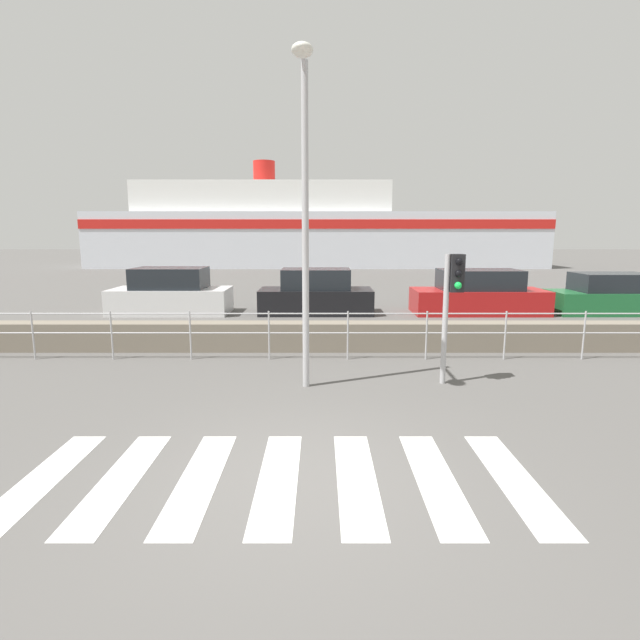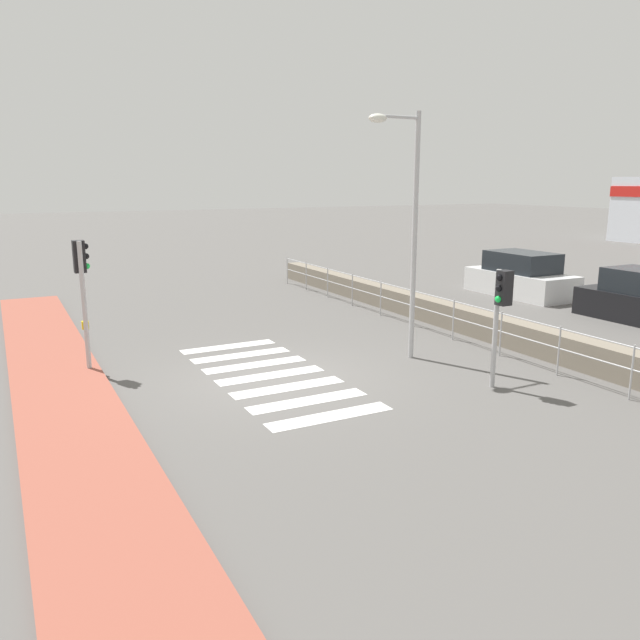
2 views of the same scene
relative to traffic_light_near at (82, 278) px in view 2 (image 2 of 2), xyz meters
The scene contains 9 objects.
ground_plane 4.61m from the traffic_light_near, 55.79° to the left, with size 160.00×160.00×0.00m, color #565451.
sidewalk_brick 3.15m from the traffic_light_near, 16.64° to the right, with size 24.00×1.80×0.12m.
crosswalk 4.50m from the traffic_light_near, 58.44° to the left, with size 5.85×2.40×0.01m.
seawall 10.19m from the traffic_light_near, 76.66° to the left, with size 25.14×0.55×0.68m.
harbor_fence 9.29m from the traffic_light_near, 75.40° to the left, with size 22.67×0.04×1.09m.
traffic_light_near is the anchor object (origin of this frame).
traffic_light_far 8.67m from the traffic_light_near, 54.93° to the left, with size 0.34×0.32×2.40m.
streetlamp 7.20m from the traffic_light_near, 70.80° to the left, with size 0.32×1.32×5.58m.
parked_car_white 15.62m from the traffic_light_near, 99.68° to the left, with size 4.03×1.84×1.59m.
Camera 2 is at (11.64, -4.98, 4.07)m, focal length 35.00 mm.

